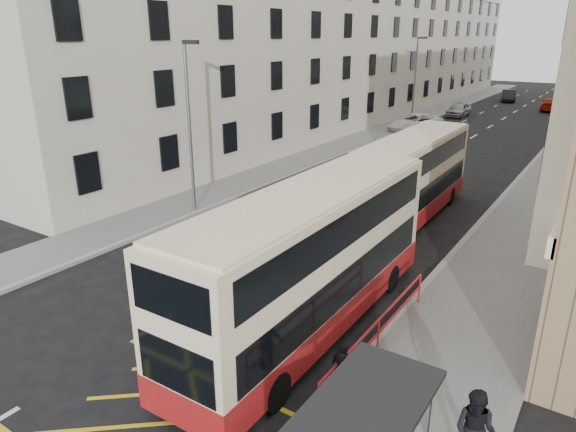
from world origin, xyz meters
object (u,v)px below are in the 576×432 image
Objects in this scene: street_lamp_far at (416,77)px; pedestrian_mid at (476,432)px; street_lamp_near at (190,119)px; double_decker_rear at (413,177)px; white_van at (415,123)px; car_red at (551,104)px; pedestrian_far at (342,372)px; pedestrian_near at (366,427)px; car_silver at (459,109)px; car_dark at (508,96)px; double_decker_front at (311,261)px.

street_lamp_far is 4.38× the size of pedestrian_mid.
pedestrian_mid is (15.85, -8.98, -3.57)m from street_lamp_near.
double_decker_rear is 1.79× the size of white_van.
car_red is (9.55, 18.84, -3.91)m from street_lamp_far.
pedestrian_mid is at bearing 91.68° from car_red.
pedestrian_far is at bearing 176.18° from pedestrian_mid.
pedestrian_near is 0.37× the size of car_silver.
street_lamp_near is 1.00× the size of street_lamp_far.
pedestrian_near is 58.95m from car_red.
double_decker_rear is at bearing -41.52° from pedestrian_far.
car_dark is (-10.28, 65.17, -0.22)m from pedestrian_near.
double_decker_front is at bearing -87.20° from pedestrian_near.
pedestrian_near is at bearing -70.74° from street_lamp_far.
street_lamp_far reaches higher than pedestrian_mid.
street_lamp_far reaches higher than car_red.
pedestrian_near is at bearing -47.22° from double_decker_front.
pedestrian_near is 0.33× the size of car_red.
street_lamp_near is at bearing -90.00° from street_lamp_far.
double_decker_front is 54.93m from car_red.
street_lamp_far is (0.00, 30.00, 0.00)m from street_lamp_near.
pedestrian_near is (13.96, -39.95, -3.67)m from street_lamp_far.
pedestrian_near is at bearing -149.01° from pedestrian_mid.
white_van is (1.15, 27.63, -3.86)m from street_lamp_near.
double_decker_rear is 24.09m from white_van.
pedestrian_far reaches higher than white_van.
car_silver is (-10.75, 47.19, -0.16)m from pedestrian_far.
double_decker_front is at bearing -30.44° from street_lamp_near.
car_silver is (-13.90, 47.63, -0.31)m from pedestrian_mid.
car_dark is (-5.60, 50.25, -1.29)m from double_decker_rear.
pedestrian_mid reaches higher than white_van.
pedestrian_near reaches higher than car_dark.
double_decker_front is at bearing 156.18° from pedestrian_mid.
pedestrian_far is (2.38, -2.49, -1.30)m from double_decker_front.
white_van is 27.72m from car_dark.
pedestrian_near is 0.89× the size of pedestrian_mid.
street_lamp_far is 25.79m from car_dark.
double_decker_front is at bearing -54.37° from white_van.
street_lamp_far is 4.89× the size of pedestrian_near.
car_dark is (3.68, 25.23, -3.89)m from street_lamp_far.
car_silver is 12.72m from car_red.
double_decker_front is at bearing -78.98° from car_silver.
street_lamp_far reaches higher than car_dark.
pedestrian_mid is at bearing -73.31° from car_silver.
car_silver is (-8.37, 44.70, -1.47)m from double_decker_front.
street_lamp_far is 42.23m from pedestrian_mid.
car_silver is at bearing 77.31° from street_lamp_far.
white_van is at bearing -111.51° from pedestrian_near.
car_red is (-0.77, 54.90, -1.49)m from double_decker_front.
pedestrian_far reaches higher than car_silver.
pedestrian_near reaches higher than white_van.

